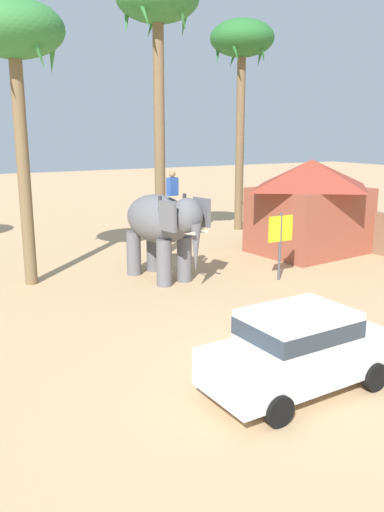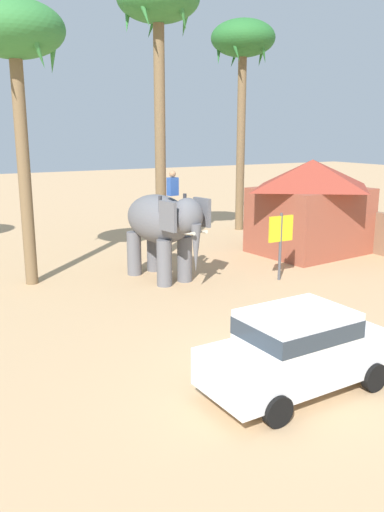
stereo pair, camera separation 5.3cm
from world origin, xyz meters
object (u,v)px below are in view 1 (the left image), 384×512
at_px(car_sedan_foreground, 299,347).
at_px(roadside_hut, 310,204).
at_px(palm_tree_left_of_road, 158,12).
at_px(elephant_with_mahout, 162,224).
at_px(palm_tree_near_hut, 14,39).
at_px(signboard_yellow, 280,233).
at_px(palm_tree_far_back, 242,47).

height_order(car_sedan_foreground, roadside_hut, roadside_hut).
height_order(car_sedan_foreground, palm_tree_left_of_road, palm_tree_left_of_road).
relative_size(elephant_with_mahout, palm_tree_near_hut, 0.44).
height_order(palm_tree_left_of_road, signboard_yellow, palm_tree_left_of_road).
bearing_deg(palm_tree_left_of_road, palm_tree_near_hut, -165.45).
bearing_deg(signboard_yellow, palm_tree_far_back, 63.89).
distance_m(car_sedan_foreground, palm_tree_left_of_road, 15.05).
xyz_separation_m(palm_tree_left_of_road, signboard_yellow, (2.02, -5.35, -7.91)).
xyz_separation_m(elephant_with_mahout, palm_tree_near_hut, (-4.21, 1.76, 5.96)).
bearing_deg(signboard_yellow, palm_tree_near_hut, 153.57).
distance_m(elephant_with_mahout, palm_tree_near_hut, 7.51).
relative_size(palm_tree_near_hut, palm_tree_left_of_road, 0.83).
distance_m(car_sedan_foreground, roadside_hut, 12.88).
xyz_separation_m(roadside_hut, signboard_yellow, (-3.85, -2.81, -0.44)).
relative_size(car_sedan_foreground, palm_tree_left_of_road, 0.38).
bearing_deg(palm_tree_far_back, palm_tree_near_hut, -157.67).
xyz_separation_m(car_sedan_foreground, roadside_hut, (8.69, 9.43, 1.20)).
relative_size(palm_tree_left_of_road, palm_tree_far_back, 1.04).
distance_m(elephant_with_mahout, palm_tree_left_of_road, 8.42).
height_order(palm_tree_near_hut, palm_tree_far_back, palm_tree_far_back).
height_order(palm_tree_left_of_road, roadside_hut, palm_tree_left_of_road).
bearing_deg(car_sedan_foreground, palm_tree_left_of_road, 76.75).
height_order(roadside_hut, signboard_yellow, roadside_hut).
height_order(palm_tree_far_back, signboard_yellow, palm_tree_far_back).
bearing_deg(palm_tree_near_hut, palm_tree_left_of_road, 14.55).
xyz_separation_m(elephant_with_mahout, signboard_yellow, (3.56, -2.10, -0.30)).
bearing_deg(roadside_hut, car_sedan_foreground, -132.66).
bearing_deg(palm_tree_left_of_road, signboard_yellow, -69.35).
distance_m(palm_tree_left_of_road, palm_tree_far_back, 7.25).
relative_size(palm_tree_near_hut, roadside_hut, 1.70).
bearing_deg(palm_tree_near_hut, signboard_yellow, -26.43).
bearing_deg(elephant_with_mahout, car_sedan_foreground, -98.34).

